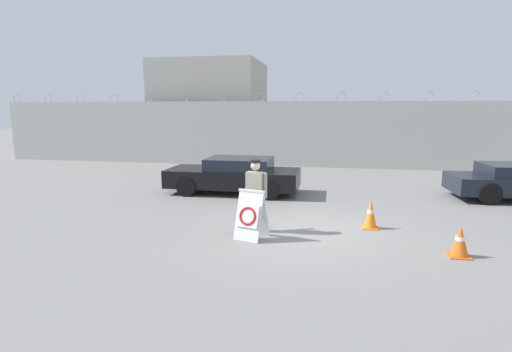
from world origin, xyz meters
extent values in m
plane|color=gray|center=(0.00, 0.00, 0.00)|extent=(90.00, 90.00, 0.00)
cube|color=beige|center=(0.00, 11.15, 1.69)|extent=(36.00, 0.30, 3.38)
torus|color=gray|center=(-17.60, 11.15, 3.60)|extent=(0.47, 0.03, 0.47)
torus|color=gray|center=(-15.53, 11.15, 3.60)|extent=(0.47, 0.03, 0.47)
torus|color=gray|center=(-13.46, 11.15, 3.60)|extent=(0.47, 0.03, 0.47)
torus|color=gray|center=(-11.39, 11.15, 3.60)|extent=(0.47, 0.03, 0.47)
torus|color=gray|center=(-9.32, 11.15, 3.60)|extent=(0.47, 0.03, 0.47)
torus|color=gray|center=(-7.25, 11.15, 3.60)|extent=(0.47, 0.03, 0.47)
torus|color=gray|center=(-5.18, 11.15, 3.60)|extent=(0.47, 0.03, 0.47)
torus|color=gray|center=(-3.11, 11.15, 3.60)|extent=(0.47, 0.03, 0.47)
torus|color=gray|center=(-1.04, 11.15, 3.60)|extent=(0.47, 0.03, 0.47)
torus|color=gray|center=(1.04, 11.15, 3.60)|extent=(0.47, 0.03, 0.47)
torus|color=gray|center=(3.11, 11.15, 3.60)|extent=(0.47, 0.03, 0.47)
torus|color=gray|center=(5.18, 11.15, 3.60)|extent=(0.47, 0.03, 0.47)
torus|color=gray|center=(7.25, 11.15, 3.60)|extent=(0.47, 0.03, 0.47)
cube|color=#B2ADA3|center=(-6.96, 15.21, 2.93)|extent=(6.27, 5.83, 5.87)
cube|color=white|center=(-1.25, -0.86, 0.56)|extent=(0.71, 0.53, 1.13)
cube|color=white|center=(-1.16, -0.55, 0.56)|extent=(0.71, 0.53, 1.13)
cube|color=white|center=(-1.20, -0.70, 1.14)|extent=(0.67, 0.25, 0.05)
cube|color=white|center=(-1.26, -0.89, 0.58)|extent=(0.57, 0.32, 0.53)
torus|color=red|center=(-1.26, -0.90, 0.58)|extent=(0.47, 0.29, 0.43)
cylinder|color=black|center=(-1.13, -0.21, 0.43)|extent=(0.15, 0.15, 0.85)
cylinder|color=black|center=(-1.30, -0.16, 0.43)|extent=(0.15, 0.15, 0.85)
cube|color=gray|center=(-1.21, -0.18, 1.18)|extent=(0.49, 0.34, 0.66)
sphere|color=beige|center=(-1.21, -0.18, 1.66)|extent=(0.23, 0.23, 0.23)
cylinder|color=gray|center=(-0.95, -0.26, 1.19)|extent=(0.09, 0.09, 0.62)
cylinder|color=gray|center=(-1.45, -0.01, 1.17)|extent=(0.18, 0.36, 0.60)
cylinder|color=black|center=(-1.21, -0.18, 1.78)|extent=(0.24, 0.24, 0.05)
cube|color=orange|center=(1.65, 0.59, 0.01)|extent=(0.39, 0.39, 0.03)
cone|color=orange|center=(1.65, 0.59, 0.40)|extent=(0.33, 0.33, 0.74)
cylinder|color=white|center=(1.65, 0.59, 0.43)|extent=(0.17, 0.17, 0.10)
cube|color=orange|center=(3.29, -1.10, 0.01)|extent=(0.43, 0.43, 0.03)
cone|color=orange|center=(3.29, -1.10, 0.35)|extent=(0.37, 0.37, 0.64)
cylinder|color=white|center=(3.29, -1.10, 0.38)|extent=(0.18, 0.18, 0.09)
cylinder|color=black|center=(-4.31, 3.27, 0.35)|extent=(0.70, 0.21, 0.70)
cylinder|color=black|center=(-4.30, 5.00, 0.35)|extent=(0.70, 0.21, 0.70)
cylinder|color=black|center=(-1.39, 3.24, 0.35)|extent=(0.70, 0.21, 0.70)
cylinder|color=black|center=(-1.37, 4.96, 0.35)|extent=(0.70, 0.21, 0.70)
cube|color=black|center=(-2.84, 4.12, 0.56)|extent=(4.74, 1.89, 0.63)
cube|color=black|center=(-2.61, 4.12, 1.08)|extent=(2.29, 1.68, 0.42)
cylinder|color=black|center=(5.51, 5.55, 0.35)|extent=(0.72, 0.25, 0.71)
cylinder|color=black|center=(5.62, 3.86, 0.35)|extent=(0.72, 0.25, 0.71)
camera|label=1|loc=(0.57, -9.69, 3.09)|focal=28.00mm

